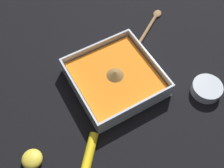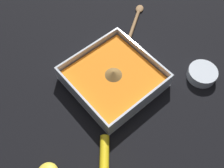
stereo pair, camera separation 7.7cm
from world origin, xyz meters
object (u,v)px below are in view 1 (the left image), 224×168
object	(u,v)px
spice_bowl	(206,89)
wooden_spoon	(149,28)
lemon_half	(32,159)
square_dish	(115,79)

from	to	relation	value
spice_bowl	wooden_spoon	size ratio (longest dim) A/B	0.45
spice_bowl	lemon_half	xyz separation A→B (m)	(-0.53, 0.06, 0.00)
square_dish	lemon_half	size ratio (longest dim) A/B	4.59
spice_bowl	wooden_spoon	bearing A→B (deg)	91.06
spice_bowl	lemon_half	distance (m)	0.53
lemon_half	wooden_spoon	xyz separation A→B (m)	(0.52, 0.24, -0.01)
square_dish	spice_bowl	size ratio (longest dim) A/B	2.77
square_dish	lemon_half	distance (m)	0.32
wooden_spoon	square_dish	bearing A→B (deg)	179.39
lemon_half	square_dish	bearing A→B (deg)	18.58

